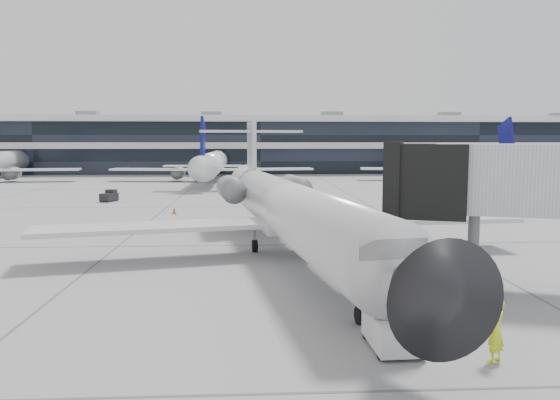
{
  "coord_description": "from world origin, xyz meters",
  "views": [
    {
      "loc": [
        -1.81,
        -33.32,
        6.46
      ],
      "look_at": [
        0.05,
        1.93,
        2.6
      ],
      "focal_mm": 35.0,
      "sensor_mm": 36.0,
      "label": 1
    }
  ],
  "objects": [
    {
      "name": "bg_jet_right",
      "position": [
        32.0,
        55.0,
        0.0
      ],
      "size": [
        32.0,
        40.0,
        9.6
      ],
      "primitive_type": null,
      "color": "white",
      "rests_on": "ground"
    },
    {
      "name": "traffic_cone",
      "position": [
        -8.62,
        14.83,
        0.3
      ],
      "size": [
        0.56,
        0.56,
        0.62
      ],
      "rotation": [
        0.0,
        0.0,
        0.4
      ],
      "color": "#E65A0C",
      "rests_on": "ground"
    },
    {
      "name": "ground",
      "position": [
        0.0,
        0.0,
        0.0
      ],
      "size": [
        220.0,
        220.0,
        0.0
      ],
      "primitive_type": "plane",
      "color": "gray",
      "rests_on": "ground"
    },
    {
      "name": "terminal",
      "position": [
        0.0,
        82.0,
        5.0
      ],
      "size": [
        170.0,
        22.0,
        10.0
      ],
      "primitive_type": "cube",
      "color": "black",
      "rests_on": "ground"
    },
    {
      "name": "baggage_tug",
      "position": [
        2.57,
        -16.99,
        0.68
      ],
      "size": [
        1.5,
        2.42,
        1.5
      ],
      "rotation": [
        0.0,
        0.0,
        0.04
      ],
      "color": "silver",
      "rests_on": "ground"
    },
    {
      "name": "regional_jet",
      "position": [
        0.26,
        -3.11,
        2.71
      ],
      "size": [
        27.49,
        34.3,
        7.93
      ],
      "rotation": [
        0.0,
        0.0,
        0.15
      ],
      "color": "silver",
      "rests_on": "ground"
    },
    {
      "name": "ramp_worker",
      "position": [
        5.27,
        -18.32,
        0.95
      ],
      "size": [
        0.83,
        0.78,
        1.91
      ],
      "primitive_type": "imported",
      "rotation": [
        0.0,
        0.0,
        3.77
      ],
      "color": "#DCFD1A",
      "rests_on": "ground"
    },
    {
      "name": "bg_jet_center",
      "position": [
        -8.0,
        55.0,
        0.0
      ],
      "size": [
        32.0,
        40.0,
        9.6
      ],
      "primitive_type": null,
      "color": "white",
      "rests_on": "ground"
    },
    {
      "name": "far_tug",
      "position": [
        -16.92,
        25.27,
        0.56
      ],
      "size": [
        1.72,
        2.22,
        1.24
      ],
      "rotation": [
        0.0,
        0.0,
        -0.32
      ],
      "color": "black",
      "rests_on": "ground"
    }
  ]
}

